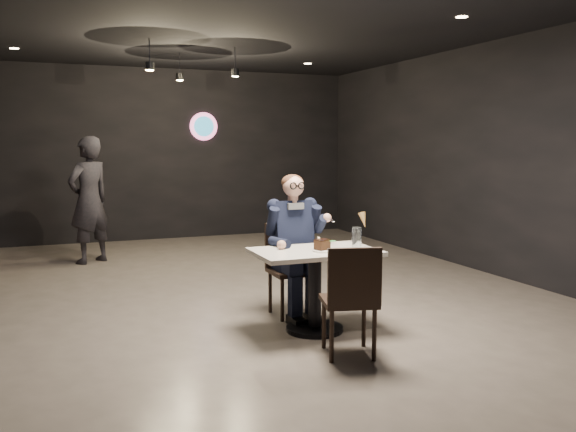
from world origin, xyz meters
name	(u,v)px	position (x,y,z in m)	size (l,w,h in m)	color
floor	(232,297)	(0.00, 0.00, 0.00)	(9.00, 9.00, 0.00)	slate
wall_sign	(204,126)	(0.80, 4.47, 2.00)	(0.50, 0.06, 0.50)	pink
pendant_lights	(188,56)	(0.00, 2.00, 2.88)	(1.40, 1.20, 0.36)	black
main_table	(315,291)	(0.36, -1.44, 0.38)	(1.10, 0.70, 0.75)	white
chair_far	(292,270)	(0.36, -0.89, 0.46)	(0.42, 0.46, 0.92)	black
chair_near	(349,299)	(0.36, -2.10, 0.46)	(0.42, 0.46, 0.92)	black
seated_man	(292,244)	(0.36, -0.89, 0.72)	(0.60, 0.80, 1.44)	black
dessert_plate	(325,251)	(0.41, -1.53, 0.76)	(0.22, 0.22, 0.01)	white
cake_slice	(322,245)	(0.40, -1.51, 0.80)	(0.12, 0.10, 0.08)	black
mint_leaf	(333,241)	(0.48, -1.56, 0.84)	(0.06, 0.04, 0.01)	green
sundae_glass	(357,238)	(0.74, -1.51, 0.85)	(0.09, 0.09, 0.19)	silver
wafer_cone	(363,220)	(0.83, -1.48, 1.00)	(0.07, 0.07, 0.14)	tan
passerby	(89,200)	(-1.32, 2.66, 0.90)	(0.66, 0.43, 1.80)	black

